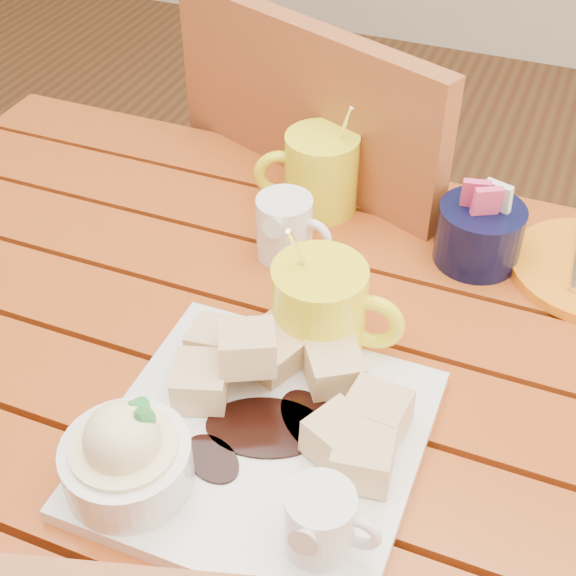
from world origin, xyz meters
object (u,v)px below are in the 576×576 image
at_px(chair_far, 350,249).
at_px(coffee_mug_right, 322,310).
at_px(dessert_plate, 233,437).
at_px(table, 278,419).
at_px(coffee_mug_left, 319,171).

bearing_deg(chair_far, coffee_mug_right, 125.14).
bearing_deg(dessert_plate, coffee_mug_right, 81.63).
relative_size(table, chair_far, 1.25).
height_order(coffee_mug_right, chair_far, chair_far).
relative_size(dessert_plate, chair_far, 0.31).
distance_m(dessert_plate, chair_far, 0.65).
xyz_separation_m(table, dessert_plate, (0.02, -0.14, 0.14)).
bearing_deg(coffee_mug_right, dessert_plate, -102.64).
bearing_deg(coffee_mug_left, dessert_plate, -104.73).
distance_m(table, dessert_plate, 0.20).
bearing_deg(table, coffee_mug_left, 101.38).
height_order(dessert_plate, coffee_mug_right, coffee_mug_right).
bearing_deg(table, chair_far, 97.64).
height_order(coffee_mug_left, chair_far, chair_far).
xyz_separation_m(table, chair_far, (-0.06, 0.46, -0.10)).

